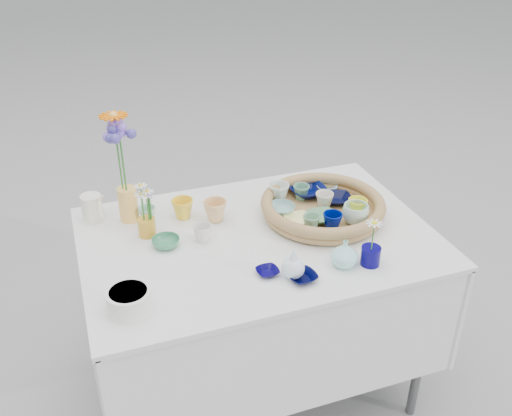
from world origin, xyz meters
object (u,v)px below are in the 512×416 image
object	(u,v)px
wicker_tray	(323,207)
bud_vase_seafoam	(345,253)
tall_vase_yellow	(128,204)
display_table	(258,385)

from	to	relation	value
wicker_tray	bud_vase_seafoam	size ratio (longest dim) A/B	4.88
wicker_tray	tall_vase_yellow	size ratio (longest dim) A/B	3.51
display_table	tall_vase_yellow	distance (m)	0.97
bud_vase_seafoam	tall_vase_yellow	size ratio (longest dim) A/B	0.72
display_table	tall_vase_yellow	bearing A→B (deg)	147.51
wicker_tray	tall_vase_yellow	bearing A→B (deg)	162.72
display_table	bud_vase_seafoam	world-z (taller)	bud_vase_seafoam
display_table	wicker_tray	distance (m)	0.85
bud_vase_seafoam	tall_vase_yellow	distance (m)	0.83
display_table	bud_vase_seafoam	bearing A→B (deg)	-52.10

